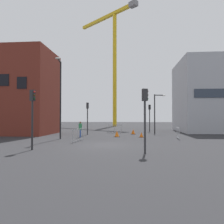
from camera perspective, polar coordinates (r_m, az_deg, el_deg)
name	(u,v)px	position (r m, az deg, el deg)	size (l,w,h in m)	color
ground	(104,145)	(16.76, -2.02, -8.49)	(160.00, 160.00, 0.00)	#28282B
brick_building	(12,93)	(30.13, -24.44, 4.57)	(10.04, 6.90, 10.26)	maroon
office_block	(215,96)	(35.27, 25.19, 3.67)	(10.44, 10.22, 10.20)	#A8AAB2
construction_crane	(113,51)	(53.72, 0.37, 15.58)	(14.79, 12.88, 27.15)	gold
streetlamp_tall	(60,93)	(21.55, -13.30, 4.86)	(0.55, 1.85, 7.45)	black
streetlamp_short	(156,110)	(29.01, 11.41, 0.62)	(1.50, 0.42, 5.04)	black
traffic_light_corner	(150,113)	(32.39, 9.71, -0.39)	(0.33, 0.39, 3.90)	black
traffic_light_far	(87,113)	(26.18, -6.38, -0.28)	(0.33, 0.39, 3.82)	#2D2D30
traffic_light_island	(145,110)	(12.82, 8.54, 0.60)	(0.39, 0.33, 3.72)	#2D2D30
traffic_light_verge	(32,109)	(14.88, -19.93, 0.64)	(0.39, 0.33, 3.82)	#232326
pedestrian_walking	(80,128)	(22.90, -8.22, -4.19)	(0.34, 0.34, 1.64)	#33519E
safety_barrier_left_run	(78,135)	(18.99, -8.87, -5.92)	(0.34, 2.55, 1.08)	gray
safety_barrier_front	(178,133)	(22.13, 16.73, -5.24)	(0.21, 1.91, 1.08)	#B2B5BA
safety_barrier_right_run	(115,129)	(29.00, 0.69, -4.37)	(1.93, 0.22, 1.08)	gray
traffic_cone_striped	(133,132)	(27.08, 5.50, -5.14)	(0.63, 0.63, 0.63)	black
traffic_cone_by_barrier	(117,134)	(23.48, 1.28, -5.70)	(0.65, 0.65, 0.66)	black
traffic_cone_orange	(141,135)	(23.05, 7.63, -5.91)	(0.53, 0.53, 0.54)	black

